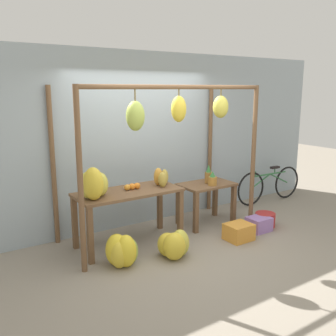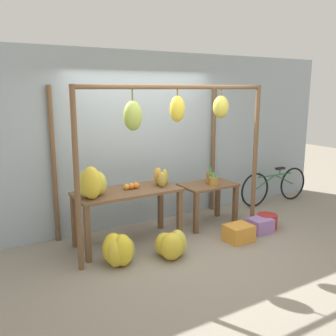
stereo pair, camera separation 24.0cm
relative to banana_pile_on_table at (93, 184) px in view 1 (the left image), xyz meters
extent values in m
plane|color=gray|center=(1.13, -0.55, -0.99)|extent=(20.00, 20.00, 0.00)
cube|color=#99A8B2|center=(1.13, 0.81, 0.41)|extent=(8.00, 0.08, 2.80)
cylinder|color=brown|center=(-0.30, -0.35, 0.14)|extent=(0.07, 0.07, 2.27)
cylinder|color=brown|center=(2.56, -0.35, 0.14)|extent=(0.07, 0.07, 2.27)
cylinder|color=brown|center=(-0.30, 0.72, 0.14)|extent=(0.07, 0.07, 2.27)
cylinder|color=brown|center=(2.56, 0.72, 0.14)|extent=(0.07, 0.07, 2.27)
cylinder|color=brown|center=(1.13, -0.35, 1.24)|extent=(2.86, 0.06, 0.06)
cylinder|color=brown|center=(0.45, -0.35, 1.14)|extent=(0.02, 0.02, 0.14)
ellipsoid|color=#9EB247|center=(0.45, -0.35, 0.89)|extent=(0.24, 0.22, 0.37)
cylinder|color=brown|center=(1.11, -0.35, 1.17)|extent=(0.02, 0.02, 0.08)
ellipsoid|color=gold|center=(1.11, -0.35, 0.95)|extent=(0.21, 0.19, 0.35)
cylinder|color=brown|center=(1.84, -0.35, 1.17)|extent=(0.02, 0.02, 0.09)
ellipsoid|color=gold|center=(1.84, -0.35, 0.96)|extent=(0.23, 0.21, 0.32)
cube|color=brown|center=(0.55, 0.08, -0.21)|extent=(1.50, 0.67, 0.04)
cube|color=brown|center=(-0.15, -0.20, -0.61)|extent=(0.07, 0.07, 0.76)
cube|color=brown|center=(1.25, -0.20, -0.61)|extent=(0.07, 0.07, 0.76)
cube|color=brown|center=(-0.15, 0.37, -0.61)|extent=(0.07, 0.07, 0.76)
cube|color=brown|center=(1.25, 0.37, -0.61)|extent=(0.07, 0.07, 0.76)
cube|color=brown|center=(2.01, 0.13, -0.32)|extent=(0.89, 0.57, 0.04)
cube|color=brown|center=(1.62, -0.10, -0.67)|extent=(0.07, 0.07, 0.65)
cube|color=brown|center=(2.41, -0.10, -0.67)|extent=(0.07, 0.07, 0.65)
cube|color=brown|center=(1.62, 0.37, -0.67)|extent=(0.07, 0.07, 0.65)
cube|color=brown|center=(2.41, 0.37, -0.67)|extent=(0.07, 0.07, 0.65)
ellipsoid|color=gold|center=(0.11, 0.05, -0.03)|extent=(0.30, 0.32, 0.33)
ellipsoid|color=yellow|center=(0.00, 0.05, 0.00)|extent=(0.22, 0.24, 0.39)
ellipsoid|color=gold|center=(-0.06, 0.02, -0.01)|extent=(0.30, 0.32, 0.36)
ellipsoid|color=gold|center=(-0.03, -0.08, 0.03)|extent=(0.33, 0.35, 0.43)
sphere|color=orange|center=(0.55, 0.14, -0.16)|extent=(0.07, 0.07, 0.07)
sphere|color=orange|center=(0.55, 0.11, -0.15)|extent=(0.09, 0.09, 0.09)
sphere|color=orange|center=(0.70, 0.10, -0.15)|extent=(0.09, 0.09, 0.09)
sphere|color=orange|center=(0.63, 0.11, -0.15)|extent=(0.09, 0.09, 0.09)
cylinder|color=#A3702D|center=(2.01, -0.02, -0.23)|extent=(0.14, 0.14, 0.14)
cone|color=#337538|center=(2.01, -0.02, -0.11)|extent=(0.10, 0.10, 0.09)
cylinder|color=olive|center=(2.05, 0.13, -0.21)|extent=(0.12, 0.12, 0.18)
cone|color=#337538|center=(2.05, 0.13, -0.05)|extent=(0.08, 0.08, 0.13)
ellipsoid|color=#9EB247|center=(0.27, -0.47, -0.82)|extent=(0.28, 0.28, 0.34)
ellipsoid|color=yellow|center=(0.18, -0.46, -0.80)|extent=(0.32, 0.31, 0.39)
ellipsoid|color=yellow|center=(0.10, -0.44, -0.78)|extent=(0.39, 0.38, 0.43)
ellipsoid|color=gold|center=(0.10, -0.51, -0.81)|extent=(0.26, 0.28, 0.36)
ellipsoid|color=yellow|center=(0.19, -0.53, -0.78)|extent=(0.26, 0.29, 0.42)
ellipsoid|color=gold|center=(0.94, -0.64, -0.81)|extent=(0.26, 0.28, 0.37)
ellipsoid|color=gold|center=(0.79, -0.56, -0.83)|extent=(0.31, 0.33, 0.33)
ellipsoid|color=gold|center=(0.80, -0.71, -0.81)|extent=(0.39, 0.38, 0.38)
cube|color=orange|center=(1.99, -0.68, -0.87)|extent=(0.38, 0.33, 0.25)
cylinder|color=#AD2323|center=(2.75, -0.50, -0.88)|extent=(0.33, 0.33, 0.22)
torus|color=black|center=(4.36, 0.39, -0.66)|extent=(0.66, 0.06, 0.66)
torus|color=black|center=(3.35, 0.43, -0.66)|extent=(0.66, 0.06, 0.66)
cylinder|color=#337042|center=(3.86, 0.41, -0.43)|extent=(0.85, 0.06, 0.03)
cylinder|color=#337042|center=(4.11, 0.40, -0.55)|extent=(0.51, 0.05, 0.26)
cylinder|color=#337042|center=(3.60, 0.42, -0.55)|extent=(0.51, 0.05, 0.26)
cylinder|color=#337042|center=(3.98, 0.40, -0.38)|extent=(0.02, 0.02, 0.10)
cube|color=black|center=(3.98, 0.40, -0.31)|extent=(0.20, 0.09, 0.04)
cylinder|color=#337042|center=(3.45, 0.42, -0.38)|extent=(0.02, 0.02, 0.10)
ellipsoid|color=gold|center=(1.07, 0.11, -0.06)|extent=(0.15, 0.13, 0.27)
ellipsoid|color=#B2993D|center=(1.17, 0.10, -0.08)|extent=(0.15, 0.16, 0.23)
ellipsoid|color=#B2993D|center=(1.06, -0.03, -0.08)|extent=(0.17, 0.16, 0.23)
cube|color=#9970B7|center=(2.51, -0.59, -0.88)|extent=(0.35, 0.29, 0.22)
camera|label=1|loc=(-1.79, -4.49, 1.22)|focal=40.00mm
camera|label=2|loc=(-1.59, -4.61, 1.22)|focal=40.00mm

